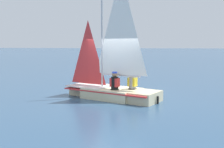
# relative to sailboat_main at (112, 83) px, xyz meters

# --- Properties ---
(ground_plane) EXTENTS (260.00, 260.00, 0.00)m
(ground_plane) POSITION_rel_sailboat_main_xyz_m (-0.01, -0.02, -0.66)
(ground_plane) COLOR #2D4C6B
(sailboat_main) EXTENTS (3.01, 4.26, 5.27)m
(sailboat_main) POSITION_rel_sailboat_main_xyz_m (0.00, 0.00, 0.00)
(sailboat_main) COLOR beige
(sailboat_main) RESTS_ON ground_plane
(sailor_helm) EXTENTS (0.39, 0.42, 1.16)m
(sailor_helm) POSITION_rel_sailboat_main_xyz_m (0.38, 0.16, -0.03)
(sailor_helm) COLOR black
(sailor_helm) RESTS_ON ground_plane
(sailor_crew) EXTENTS (0.39, 0.42, 1.16)m
(sailor_crew) POSITION_rel_sailboat_main_xyz_m (0.09, 0.85, -0.03)
(sailor_crew) COLOR black
(sailor_crew) RESTS_ON ground_plane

